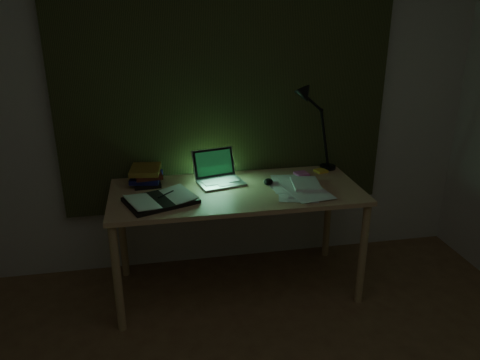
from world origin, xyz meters
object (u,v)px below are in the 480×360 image
(loose_papers, at_px, (296,184))
(desk_lamp, at_px, (330,127))
(desk, at_px, (237,240))
(open_textbook, at_px, (161,200))
(book_stack, at_px, (147,175))
(laptop, at_px, (221,169))

(loose_papers, relative_size, desk_lamp, 0.67)
(desk, xyz_separation_m, loose_papers, (0.39, 0.00, 0.37))
(desk, relative_size, desk_lamp, 2.60)
(desk, bearing_deg, loose_papers, 0.31)
(loose_papers, xyz_separation_m, desk_lamp, (0.31, 0.27, 0.29))
(desk_lamp, bearing_deg, open_textbook, -172.17)
(book_stack, bearing_deg, loose_papers, -12.66)
(book_stack, distance_m, loose_papers, 0.96)
(desk_lamp, bearing_deg, laptop, -178.95)
(laptop, relative_size, book_stack, 1.46)
(book_stack, height_order, desk_lamp, desk_lamp)
(open_textbook, bearing_deg, desk, -7.74)
(book_stack, relative_size, desk_lamp, 0.36)
(open_textbook, bearing_deg, desk_lamp, -2.79)
(desk, relative_size, book_stack, 7.14)
(open_textbook, relative_size, book_stack, 1.78)
(desk, xyz_separation_m, desk_lamp, (0.70, 0.27, 0.65))
(desk, height_order, laptop, laptop)
(open_textbook, bearing_deg, laptop, 9.21)
(book_stack, bearing_deg, laptop, -11.49)
(desk, height_order, open_textbook, open_textbook)
(loose_papers, distance_m, desk_lamp, 0.50)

